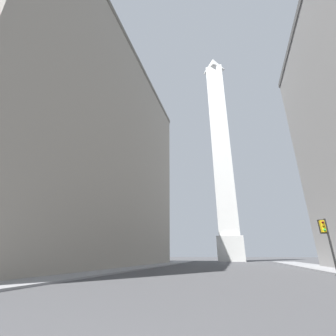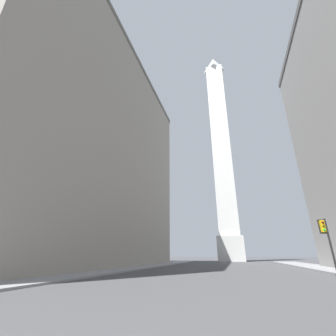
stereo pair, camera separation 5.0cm
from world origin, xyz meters
name	(u,v)px [view 1 (the left image)]	position (x,y,z in m)	size (l,w,h in m)	color
sidewalk_left	(116,270)	(-12.47, 24.42, 0.07)	(5.00, 81.39, 0.15)	gray
building_left	(77,151)	(-24.16, 28.65, 19.01)	(21.66, 46.37, 38.00)	gray
obelisk	(221,147)	(0.00, 67.83, 35.43)	(7.21, 7.21, 74.11)	silver
traffic_light_mid_right	(327,237)	(9.72, 23.44, 3.28)	(0.80, 0.53, 4.96)	black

